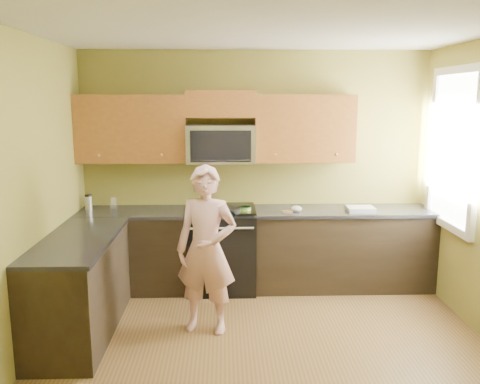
{
  "coord_description": "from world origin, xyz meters",
  "views": [
    {
      "loc": [
        -0.36,
        -3.82,
        2.16
      ],
      "look_at": [
        -0.2,
        1.3,
        1.2
      ],
      "focal_mm": 37.49,
      "sensor_mm": 36.0,
      "label": 1
    }
  ],
  "objects_px": {
    "stove": "(221,248)",
    "woman": "(206,250)",
    "microwave": "(221,162)",
    "travel_mug": "(89,209)",
    "frying_pan": "(229,213)",
    "butter_tub": "(245,213)"
  },
  "relations": [
    {
      "from": "stove",
      "to": "woman",
      "type": "xyz_separation_m",
      "value": [
        -0.13,
        -1.05,
        0.31
      ]
    },
    {
      "from": "woman",
      "to": "microwave",
      "type": "bearing_deg",
      "value": 98.66
    },
    {
      "from": "stove",
      "to": "travel_mug",
      "type": "xyz_separation_m",
      "value": [
        -1.5,
        0.1,
        0.45
      ]
    },
    {
      "from": "stove",
      "to": "travel_mug",
      "type": "bearing_deg",
      "value": 176.24
    },
    {
      "from": "microwave",
      "to": "woman",
      "type": "distance_m",
      "value": 1.36
    },
    {
      "from": "frying_pan",
      "to": "butter_tub",
      "type": "bearing_deg",
      "value": 17.72
    },
    {
      "from": "microwave",
      "to": "butter_tub",
      "type": "bearing_deg",
      "value": -44.56
    },
    {
      "from": "stove",
      "to": "frying_pan",
      "type": "bearing_deg",
      "value": -72.4
    },
    {
      "from": "microwave",
      "to": "travel_mug",
      "type": "distance_m",
      "value": 1.59
    },
    {
      "from": "stove",
      "to": "frying_pan",
      "type": "distance_m",
      "value": 0.54
    },
    {
      "from": "woman",
      "to": "butter_tub",
      "type": "distance_m",
      "value": 1.01
    },
    {
      "from": "woman",
      "to": "frying_pan",
      "type": "height_order",
      "value": "woman"
    },
    {
      "from": "woman",
      "to": "frying_pan",
      "type": "bearing_deg",
      "value": 90.14
    },
    {
      "from": "woman",
      "to": "butter_tub",
      "type": "relative_size",
      "value": 12.5
    },
    {
      "from": "stove",
      "to": "woman",
      "type": "height_order",
      "value": "woman"
    },
    {
      "from": "microwave",
      "to": "butter_tub",
      "type": "xyz_separation_m",
      "value": [
        0.27,
        -0.26,
        -0.53
      ]
    },
    {
      "from": "woman",
      "to": "frying_pan",
      "type": "relative_size",
      "value": 3.57
    },
    {
      "from": "frying_pan",
      "to": "woman",
      "type": "bearing_deg",
      "value": -119.77
    },
    {
      "from": "stove",
      "to": "frying_pan",
      "type": "height_order",
      "value": "frying_pan"
    },
    {
      "from": "travel_mug",
      "to": "frying_pan",
      "type": "bearing_deg",
      "value": -12.58
    },
    {
      "from": "microwave",
      "to": "travel_mug",
      "type": "bearing_deg",
      "value": -178.99
    },
    {
      "from": "frying_pan",
      "to": "travel_mug",
      "type": "bearing_deg",
      "value": 152.56
    }
  ]
}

